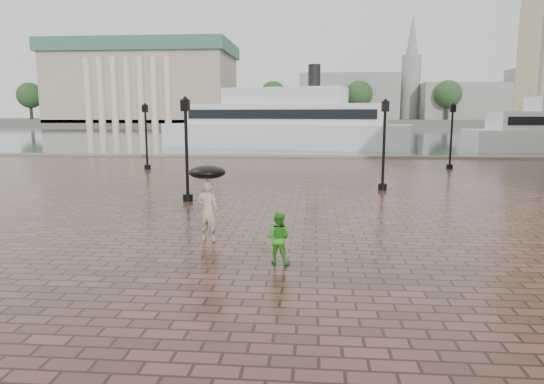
# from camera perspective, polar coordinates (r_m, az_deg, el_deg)

# --- Properties ---
(ground) EXTENTS (300.00, 300.00, 0.00)m
(ground) POSITION_cam_1_polar(r_m,az_deg,el_deg) (11.31, 7.30, -10.54)
(ground) COLOR #39231A
(ground) RESTS_ON ground
(harbour_water) EXTENTS (240.00, 240.00, 0.00)m
(harbour_water) POSITION_cam_1_polar(r_m,az_deg,el_deg) (102.71, 5.21, 7.05)
(harbour_water) COLOR #485158
(harbour_water) RESTS_ON ground
(quay_edge) EXTENTS (80.00, 0.60, 0.30)m
(quay_edge) POSITION_cam_1_polar(r_m,az_deg,el_deg) (42.81, 5.57, 4.07)
(quay_edge) COLOR slate
(quay_edge) RESTS_ON ground
(far_shore) EXTENTS (300.00, 60.00, 2.00)m
(far_shore) POSITION_cam_1_polar(r_m,az_deg,el_deg) (170.66, 5.11, 8.24)
(far_shore) COLOR #4C4C47
(far_shore) RESTS_ON ground
(museum) EXTENTS (57.00, 32.50, 26.00)m
(museum) POSITION_cam_1_polar(r_m,az_deg,el_deg) (164.84, -14.78, 12.43)
(museum) COLOR gray
(museum) RESTS_ON ground
(distant_skyline) EXTENTS (102.50, 22.00, 33.00)m
(distant_skyline) POSITION_cam_1_polar(r_m,az_deg,el_deg) (167.93, 22.11, 10.48)
(distant_skyline) COLOR gray
(distant_skyline) RESTS_ON ground
(far_trees) EXTENTS (188.00, 8.00, 13.50)m
(far_trees) POSITION_cam_1_polar(r_m,az_deg,el_deg) (148.74, 5.19, 11.34)
(far_trees) COLOR #2D2119
(far_trees) RESTS_ON ground
(street_lamps) EXTENTS (21.44, 14.44, 4.40)m
(street_lamps) POSITION_cam_1_polar(r_m,az_deg,el_deg) (28.19, 2.88, 6.19)
(street_lamps) COLOR black
(street_lamps) RESTS_ON ground
(adult_pedestrian) EXTENTS (0.73, 0.54, 1.85)m
(adult_pedestrian) POSITION_cam_1_polar(r_m,az_deg,el_deg) (14.65, -7.55, -2.21)
(adult_pedestrian) COLOR tan
(adult_pedestrian) RESTS_ON ground
(child_pedestrian) EXTENTS (0.75, 0.65, 1.33)m
(child_pedestrian) POSITION_cam_1_polar(r_m,az_deg,el_deg) (12.43, 0.75, -5.42)
(child_pedestrian) COLOR #2D951B
(child_pedestrian) RESTS_ON ground
(ferry_near) EXTENTS (28.33, 12.91, 9.04)m
(ferry_near) POSITION_cam_1_polar(r_m,az_deg,el_deg) (54.69, 1.54, 8.07)
(ferry_near) COLOR silver
(ferry_near) RESTS_ON ground
(umbrella) EXTENTS (1.10, 1.10, 1.19)m
(umbrella) POSITION_cam_1_polar(r_m,az_deg,el_deg) (14.47, -7.65, 2.31)
(umbrella) COLOR black
(umbrella) RESTS_ON ground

